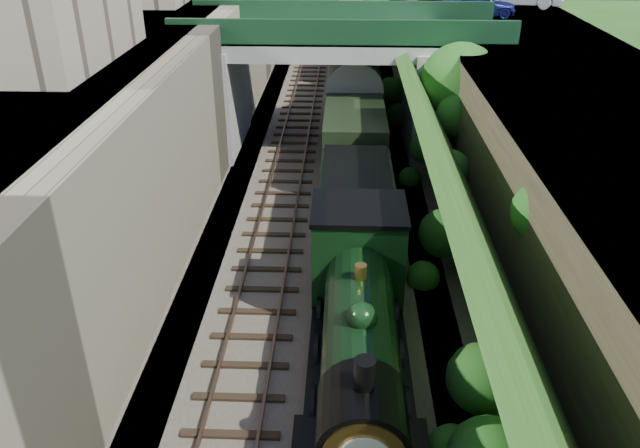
{
  "coord_description": "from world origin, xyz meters",
  "views": [
    {
      "loc": [
        0.68,
        -7.92,
        12.15
      ],
      "look_at": [
        0.0,
        9.47,
        2.99
      ],
      "focal_mm": 35.0,
      "sensor_mm": 36.0,
      "label": 1
    }
  ],
  "objects_px": {
    "road_bridge": "(349,74)",
    "car_blue": "(477,4)",
    "tree": "(461,86)",
    "tender": "(356,212)",
    "locomotive": "(359,325)"
  },
  "relations": [
    {
      "from": "locomotive",
      "to": "car_blue",
      "type": "bearing_deg",
      "value": 73.4
    },
    {
      "from": "tree",
      "to": "car_blue",
      "type": "xyz_separation_m",
      "value": [
        1.93,
        8.21,
        2.3
      ]
    },
    {
      "from": "car_blue",
      "to": "locomotive",
      "type": "bearing_deg",
      "value": 156.25
    },
    {
      "from": "road_bridge",
      "to": "locomotive",
      "type": "xyz_separation_m",
      "value": [
        0.26,
        -18.28,
        -2.18
      ]
    },
    {
      "from": "tender",
      "to": "locomotive",
      "type": "bearing_deg",
      "value": -90.0
    },
    {
      "from": "tree",
      "to": "tender",
      "type": "distance_m",
      "value": 8.74
    },
    {
      "from": "road_bridge",
      "to": "car_blue",
      "type": "height_order",
      "value": "car_blue"
    },
    {
      "from": "car_blue",
      "to": "locomotive",
      "type": "distance_m",
      "value": 23.8
    },
    {
      "from": "road_bridge",
      "to": "tree",
      "type": "distance_m",
      "value": 6.53
    },
    {
      "from": "car_blue",
      "to": "tender",
      "type": "height_order",
      "value": "car_blue"
    },
    {
      "from": "locomotive",
      "to": "tree",
      "type": "bearing_deg",
      "value": 71.49
    },
    {
      "from": "locomotive",
      "to": "road_bridge",
      "type": "bearing_deg",
      "value": 90.8
    },
    {
      "from": "car_blue",
      "to": "tender",
      "type": "distance_m",
      "value": 17.19
    },
    {
      "from": "tree",
      "to": "tender",
      "type": "height_order",
      "value": "tree"
    },
    {
      "from": "road_bridge",
      "to": "tree",
      "type": "xyz_separation_m",
      "value": [
        4.97,
        -4.21,
        0.57
      ]
    }
  ]
}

